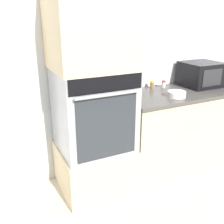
% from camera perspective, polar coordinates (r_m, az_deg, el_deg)
% --- Properties ---
extents(ground_plane, '(12.00, 12.00, 0.00)m').
position_cam_1_polar(ground_plane, '(2.64, 5.90, -17.21)').
color(ground_plane, beige).
extents(wall_back, '(8.00, 0.05, 2.50)m').
position_cam_1_polar(wall_back, '(2.67, -0.31, 12.75)').
color(wall_back, silver).
rests_on(wall_back, ground_plane).
extents(oven_cabinet_base, '(0.66, 0.60, 0.44)m').
position_cam_1_polar(oven_cabinet_base, '(2.61, -3.80, -11.72)').
color(oven_cabinet_base, beige).
rests_on(oven_cabinet_base, ground_plane).
extents(wall_oven, '(0.64, 0.64, 0.73)m').
position_cam_1_polar(wall_oven, '(2.35, -4.09, 0.48)').
color(wall_oven, '#9EA0A5').
rests_on(wall_oven, oven_cabinet_base).
extents(oven_cabinet_upper, '(0.66, 0.60, 0.70)m').
position_cam_1_polar(oven_cabinet_upper, '(2.21, -4.61, 18.18)').
color(oven_cabinet_upper, beige).
rests_on(oven_cabinet_upper, wall_oven).
extents(counter_unit, '(1.23, 0.63, 0.86)m').
position_cam_1_polar(counter_unit, '(2.94, 13.30, -3.71)').
color(counter_unit, beige).
rests_on(counter_unit, ground_plane).
extents(microwave, '(0.41, 0.37, 0.26)m').
position_cam_1_polar(microwave, '(3.07, 18.85, 7.80)').
color(microwave, black).
rests_on(microwave, counter_unit).
extents(knife_block, '(0.11, 0.14, 0.23)m').
position_cam_1_polar(knife_block, '(2.52, 4.70, 5.44)').
color(knife_block, brown).
rests_on(knife_block, counter_unit).
extents(bowl, '(0.17, 0.17, 0.06)m').
position_cam_1_polar(bowl, '(2.60, 13.91, 3.80)').
color(bowl, white).
rests_on(bowl, counter_unit).
extents(condiment_jar_near, '(0.04, 0.04, 0.08)m').
position_cam_1_polar(condiment_jar_near, '(2.90, 11.18, 5.95)').
color(condiment_jar_near, silver).
rests_on(condiment_jar_near, counter_unit).
extents(condiment_jar_mid, '(0.04, 0.04, 0.09)m').
position_cam_1_polar(condiment_jar_mid, '(2.85, 8.70, 5.89)').
color(condiment_jar_mid, brown).
rests_on(condiment_jar_mid, counter_unit).
extents(condiment_jar_far, '(0.05, 0.05, 0.09)m').
position_cam_1_polar(condiment_jar_far, '(2.65, 2.34, 5.13)').
color(condiment_jar_far, silver).
rests_on(condiment_jar_far, counter_unit).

